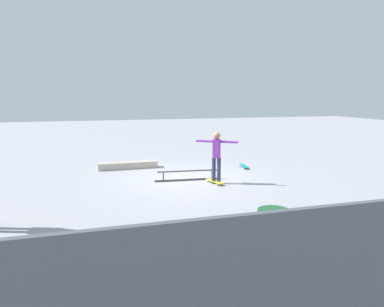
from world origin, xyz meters
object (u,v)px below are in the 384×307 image
skate_ledge (128,165)px  loose_skateboard_teal (244,166)px  grind_rail (188,176)px  trash_bin (273,232)px  skater_main (216,154)px  skateboard_main (215,181)px

skate_ledge → loose_skateboard_teal: skate_ledge is taller
grind_rail → skate_ledge: size_ratio=0.99×
loose_skateboard_teal → trash_bin: trash_bin is taller
skater_main → loose_skateboard_teal: 2.94m
loose_skateboard_teal → trash_bin: (2.65, 7.08, 0.34)m
skater_main → trash_bin: skater_main is taller
skate_ledge → loose_skateboard_teal: bearing=165.9°
skateboard_main → loose_skateboard_teal: (-1.96, -2.03, 0.00)m
skate_ledge → skater_main: 4.15m
grind_rail → trash_bin: 5.76m
grind_rail → loose_skateboard_teal: (-2.67, -1.33, -0.07)m
skateboard_main → loose_skateboard_teal: size_ratio=1.01×
skateboard_main → skate_ledge: bearing=-155.8°
grind_rail → skater_main: 1.34m
skater_main → skateboard_main: size_ratio=2.06×
trash_bin → loose_skateboard_teal: bearing=-110.5°
skate_ledge → skateboard_main: size_ratio=2.78×
skate_ledge → loose_skateboard_teal: (-4.46, 1.12, -0.06)m
skate_ledge → skater_main: (-2.55, 3.16, 0.85)m
skater_main → grind_rail: bearing=168.8°
grind_rail → skate_ledge: (1.79, -2.45, -0.01)m
skateboard_main → loose_skateboard_teal: 2.82m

